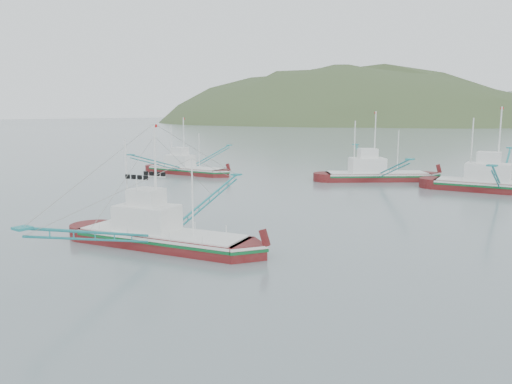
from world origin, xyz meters
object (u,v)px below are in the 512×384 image
Objects in this scene: bg_boat_left at (185,166)px; bg_boat_far at (377,165)px; bg_boat_right at (499,178)px; main_boat at (160,223)px.

bg_boat_far is at bearing 16.53° from bg_boat_left.
bg_boat_left is 43.93m from bg_boat_right.
bg_boat_right is (14.00, 41.29, -0.04)m from main_boat.
bg_boat_right is (42.76, 10.09, 0.38)m from bg_boat_left.
bg_boat_left is 0.86× the size of bg_boat_right.
bg_boat_left is at bearing -173.77° from bg_boat_right.
bg_boat_far reaches higher than bg_boat_left.
main_boat is 0.85× the size of bg_boat_right.
bg_boat_right is at bearing -41.46° from bg_boat_far.
bg_boat_far is (26.87, 10.62, 0.93)m from bg_boat_left.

